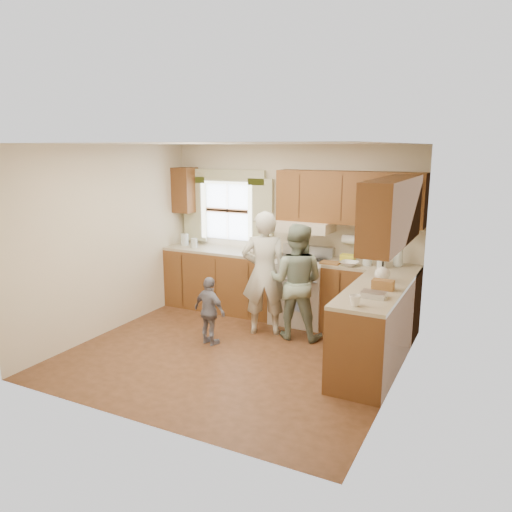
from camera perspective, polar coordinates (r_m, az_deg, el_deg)
The scene contains 6 objects.
room at distance 5.82m, azimuth -2.65°, elevation 0.30°, with size 3.80×3.80×3.80m.
kitchen_fixtures at distance 6.62m, azimuth 6.62°, elevation -1.95°, with size 3.80×2.25×2.15m.
stove at distance 7.14m, azimuth 5.18°, elevation -3.92°, with size 0.76×0.67×1.07m.
woman_left at distance 6.59m, azimuth 0.95°, elevation -1.99°, with size 0.61×0.40×1.66m, color beige.
woman_right at distance 6.49m, azimuth 4.60°, elevation -2.93°, with size 0.74×0.57×1.52m, color #254437.
child at distance 6.35m, azimuth -5.31°, elevation -6.28°, with size 0.52×0.21×0.88m, color slate.
Camera 1 is at (2.79, -4.95, 2.47)m, focal length 35.00 mm.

